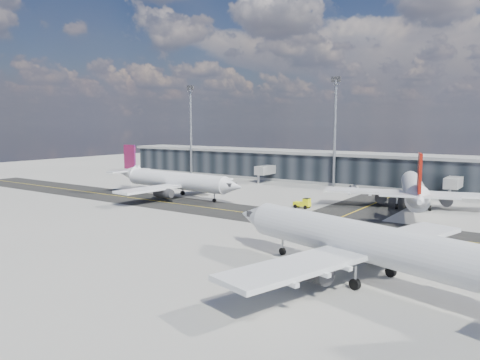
{
  "coord_description": "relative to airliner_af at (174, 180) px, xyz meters",
  "views": [
    {
      "loc": [
        50.29,
        -67.96,
        16.78
      ],
      "look_at": [
        -5.28,
        11.77,
        5.0
      ],
      "focal_mm": 35.0,
      "sensor_mm": 36.0,
      "label": 1
    }
  ],
  "objects": [
    {
      "name": "airliner_near",
      "position": [
        56.92,
        -31.16,
        0.35
      ],
      "size": [
        41.78,
        35.98,
        12.57
      ],
      "rotation": [
        0.0,
        0.0,
        1.29
      ],
      "color": "silver",
      "rests_on": "ground"
    },
    {
      "name": "service_van",
      "position": [
        29.54,
        33.45,
        -3.1
      ],
      "size": [
        3.14,
        5.36,
        1.4
      ],
      "primitive_type": "imported",
      "rotation": [
        0.0,
        0.0,
        0.17
      ],
      "color": "white",
      "rests_on": "ground"
    },
    {
      "name": "ground",
      "position": [
        22.74,
        -10.55,
        -3.8
      ],
      "size": [
        300.0,
        300.0,
        0.0
      ],
      "primitive_type": "plane",
      "color": "gray",
      "rests_on": "ground"
    },
    {
      "name": "terminal_concourse",
      "position": [
        22.79,
        44.38,
        0.29
      ],
      "size": [
        152.0,
        19.8,
        8.8
      ],
      "color": "black",
      "rests_on": "ground"
    },
    {
      "name": "taxiway_lanes",
      "position": [
        26.66,
        0.19,
        -3.79
      ],
      "size": [
        180.0,
        63.0,
        0.03
      ],
      "color": "black",
      "rests_on": "ground"
    },
    {
      "name": "airliner_redtail",
      "position": [
        49.29,
        14.79,
        0.18
      ],
      "size": [
        34.45,
        39.97,
        12.06
      ],
      "rotation": [
        0.0,
        0.0,
        0.3
      ],
      "color": "white",
      "rests_on": "ground"
    },
    {
      "name": "floodlight_masts",
      "position": [
        22.74,
        37.45,
        11.8
      ],
      "size": [
        102.5,
        0.7,
        28.9
      ],
      "color": "gray",
      "rests_on": "ground"
    },
    {
      "name": "airliner_af",
      "position": [
        0.0,
        0.0,
        0.0
      ],
      "size": [
        38.86,
        33.13,
        11.51
      ],
      "rotation": [
        0.0,
        0.0,
        -1.63
      ],
      "color": "white",
      "rests_on": "ground"
    },
    {
      "name": "baggage_tug",
      "position": [
        31.04,
        3.82,
        -2.76
      ],
      "size": [
        3.36,
        1.78,
        2.08
      ],
      "rotation": [
        0.0,
        0.0,
        -1.55
      ],
      "color": "#FBFF0D",
      "rests_on": "ground"
    }
  ]
}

